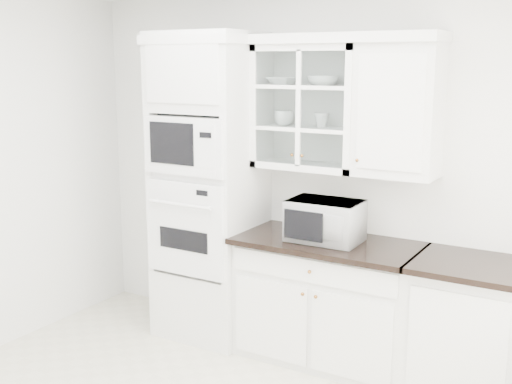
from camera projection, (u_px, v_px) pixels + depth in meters
The scene contains 12 objects.
room_shell at pixel (216, 131), 3.72m from camera, with size 4.00×3.50×2.70m.
oven_column at pixel (209, 188), 5.05m from camera, with size 0.76×0.68×2.40m.
base_cabinet_run at pixel (328, 300), 4.70m from camera, with size 1.32×0.67×0.92m.
extra_base_cabinet at pixel (468, 328), 4.20m from camera, with size 0.72×0.67×0.92m.
upper_cabinet_glass at pixel (309, 107), 4.67m from camera, with size 0.80×0.33×0.90m.
upper_cabinet_solid at pixel (399, 111), 4.33m from camera, with size 0.55×0.33×0.90m, color white.
crown_molding at pixel (295, 39), 4.60m from camera, with size 2.14×0.38×0.07m, color white.
countertop_microwave at pixel (326, 220), 4.57m from camera, with size 0.51×0.42×0.29m, color white.
bowl_a at pixel (283, 81), 4.72m from camera, with size 0.23×0.23×0.06m, color white.
bowl_b at pixel (323, 81), 4.56m from camera, with size 0.22×0.22×0.07m, color white.
cup_a at pixel (284, 118), 4.77m from camera, with size 0.14×0.14×0.11m, color white.
cup_b at pixel (322, 120), 4.65m from camera, with size 0.11×0.11×0.10m, color white.
Camera 1 is at (2.10, -2.65, 2.17)m, focal length 45.00 mm.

